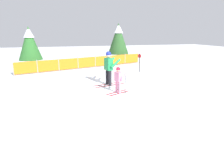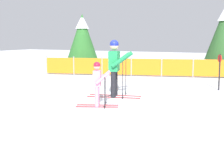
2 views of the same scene
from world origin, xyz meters
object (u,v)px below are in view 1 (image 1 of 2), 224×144
object	(u,v)px
safety_fence	(87,62)
conifer_far	(118,38)
skier_adult	(109,65)
skier_child	(118,78)
conifer_near	(29,43)
trail_marker	(140,61)

from	to	relation	value
safety_fence	conifer_far	size ratio (longest dim) A/B	2.70
skier_adult	skier_child	distance (m)	1.44
conifer_far	conifer_near	size ratio (longest dim) A/B	1.13
skier_child	safety_fence	bearing A→B (deg)	73.64
skier_adult	conifer_far	xyz separation A→B (m)	(2.83, 7.57, 1.21)
conifer_near	skier_child	bearing A→B (deg)	-56.39
skier_child	safety_fence	size ratio (longest dim) A/B	0.12
skier_adult	trail_marker	world-z (taller)	skier_adult
skier_child	conifer_far	xyz separation A→B (m)	(2.72, 8.95, 1.58)
conifer_near	trail_marker	distance (m)	8.63
skier_child	conifer_near	size ratio (longest dim) A/B	0.38
skier_adult	conifer_far	world-z (taller)	conifer_far
conifer_far	skier_child	bearing A→B (deg)	-106.93
safety_fence	trail_marker	xyz separation A→B (m)	(3.53, -2.34, 0.34)
safety_fence	conifer_far	world-z (taller)	conifer_far
skier_adult	safety_fence	size ratio (longest dim) A/B	0.18
skier_child	safety_fence	xyz separation A→B (m)	(-0.69, 6.39, -0.25)
skier_adult	safety_fence	bearing A→B (deg)	82.67
safety_fence	trail_marker	world-z (taller)	trail_marker
skier_child	conifer_near	bearing A→B (deg)	101.09
conifer_near	trail_marker	world-z (taller)	conifer_near
trail_marker	conifer_near	bearing A→B (deg)	156.21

